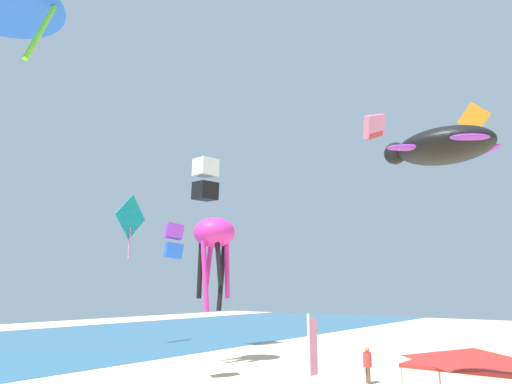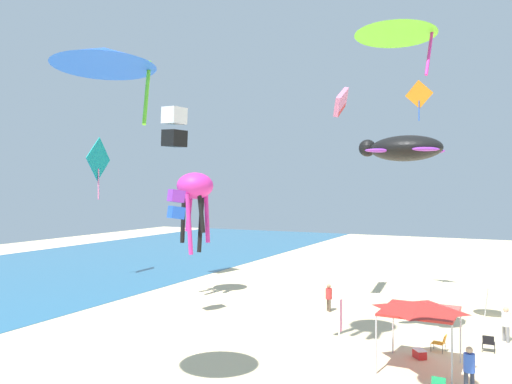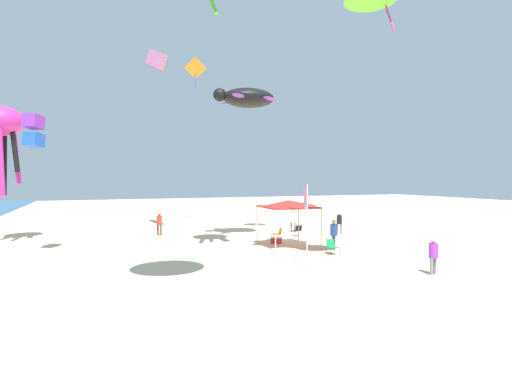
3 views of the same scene
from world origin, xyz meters
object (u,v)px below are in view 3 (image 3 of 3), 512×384
(person_far_stroller, at_px, (293,219))
(kite_diamond_orange, at_px, (195,69))
(cooler_box, at_px, (276,240))
(person_kite_handler, at_px, (334,232))
(kite_turtle_black, at_px, (247,98))
(person_by_tent, at_px, (339,221))
(canopy_tent, at_px, (288,204))
(folding_chair_facing_ocean, at_px, (332,246))
(folding_chair_near_cooler, at_px, (298,230))
(banner_flag, at_px, (307,217))
(kite_parafoil_pink, at_px, (156,60))
(beach_umbrella, at_px, (257,203))
(person_watching_sky, at_px, (433,253))
(kite_octopus_magenta, at_px, (2,126))
(person_beachcomber, at_px, (159,222))
(folding_chair_left_of_tent, at_px, (278,233))
(kite_box_purple, at_px, (34,131))

(person_far_stroller, xyz_separation_m, kite_diamond_orange, (8.85, 5.49, 13.08))
(cooler_box, height_order, person_kite_handler, person_kite_handler)
(person_far_stroller, xyz_separation_m, kite_turtle_black, (-2.09, 4.58, 8.58))
(person_by_tent, height_order, kite_diamond_orange, kite_diamond_orange)
(canopy_tent, height_order, kite_diamond_orange, kite_diamond_orange)
(folding_chair_facing_ocean, relative_size, person_kite_handler, 0.47)
(canopy_tent, bearing_deg, person_by_tent, -59.79)
(canopy_tent, bearing_deg, folding_chair_near_cooler, -35.26)
(banner_flag, height_order, kite_parafoil_pink, kite_parafoil_pink)
(person_kite_handler, bearing_deg, cooler_box, -103.62)
(beach_umbrella, height_order, person_kite_handler, beach_umbrella)
(cooler_box, bearing_deg, person_watching_sky, -164.78)
(folding_chair_near_cooler, height_order, person_watching_sky, person_watching_sky)
(banner_flag, distance_m, person_watching_sky, 5.70)
(canopy_tent, relative_size, banner_flag, 0.81)
(banner_flag, relative_size, kite_octopus_magenta, 0.68)
(banner_flag, bearing_deg, person_beachcomber, 19.58)
(person_far_stroller, bearing_deg, folding_chair_left_of_tent, 105.16)
(beach_umbrella, distance_m, person_by_tent, 8.33)
(folding_chair_left_of_tent, height_order, kite_box_purple, kite_box_purple)
(folding_chair_near_cooler, distance_m, kite_box_purple, 17.70)
(canopy_tent, height_order, kite_box_purple, kite_box_purple)
(kite_diamond_orange, bearing_deg, canopy_tent, 115.60)
(folding_chair_facing_ocean, relative_size, cooler_box, 1.10)
(person_kite_handler, distance_m, kite_box_purple, 17.46)
(person_far_stroller, bearing_deg, folding_chair_near_cooler, 127.74)
(person_far_stroller, relative_size, person_beachcomber, 1.03)
(person_kite_handler, bearing_deg, folding_chair_facing_ocean, 5.49)
(kite_box_purple, bearing_deg, kite_parafoil_pink, 78.73)
(kite_diamond_orange, height_order, kite_octopus_magenta, kite_diamond_orange)
(banner_flag, bearing_deg, kite_turtle_black, -2.99)
(person_kite_handler, bearing_deg, person_beachcomber, -97.27)
(folding_chair_facing_ocean, bearing_deg, person_by_tent, 55.44)
(person_by_tent, bearing_deg, person_kite_handler, -94.19)
(folding_chair_near_cooler, xyz_separation_m, person_by_tent, (-0.13, -3.41, 0.50))
(person_beachcomber, distance_m, kite_parafoil_pink, 12.48)
(person_far_stroller, relative_size, kite_box_purple, 0.98)
(folding_chair_near_cooler, distance_m, folding_chair_facing_ocean, 6.98)
(folding_chair_left_of_tent, bearing_deg, person_by_tent, 105.69)
(folding_chair_near_cooler, bearing_deg, beach_umbrella, -87.95)
(canopy_tent, xyz_separation_m, cooler_box, (1.30, 0.19, -2.39))
(banner_flag, distance_m, kite_box_purple, 15.05)
(cooler_box, height_order, kite_turtle_black, kite_turtle_black)
(kite_octopus_magenta, distance_m, kite_turtle_black, 15.80)
(kite_diamond_orange, height_order, kite_box_purple, kite_diamond_orange)
(beach_umbrella, distance_m, person_kite_handler, 12.86)
(canopy_tent, bearing_deg, kite_octopus_magenta, 64.43)
(kite_parafoil_pink, bearing_deg, person_kite_handler, 27.35)
(folding_chair_facing_ocean, relative_size, kite_octopus_magenta, 0.14)
(canopy_tent, height_order, kite_turtle_black, kite_turtle_black)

